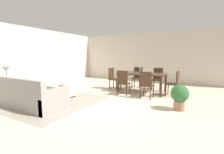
% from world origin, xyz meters
% --- Properties ---
extents(ground_plane, '(10.80, 10.80, 0.00)m').
position_xyz_m(ground_plane, '(0.00, 0.00, 0.00)').
color(ground_plane, beige).
extents(wall_back, '(9.00, 0.12, 2.70)m').
position_xyz_m(wall_back, '(0.00, 5.00, 1.35)').
color(wall_back, beige).
rests_on(wall_back, ground_plane).
extents(wall_left, '(0.12, 11.00, 2.70)m').
position_xyz_m(wall_left, '(-4.50, 0.50, 1.35)').
color(wall_left, beige).
rests_on(wall_left, ground_plane).
extents(area_rug, '(3.00, 2.80, 0.01)m').
position_xyz_m(area_rug, '(-1.98, -0.44, 0.00)').
color(area_rug, gray).
rests_on(area_rug, ground_plane).
extents(couch, '(2.16, 0.93, 0.86)m').
position_xyz_m(couch, '(-1.98, -1.06, 0.29)').
color(couch, gray).
rests_on(couch, ground_plane).
extents(ottoman_table, '(0.91, 0.56, 0.40)m').
position_xyz_m(ottoman_table, '(-1.98, 0.14, 0.23)').
color(ottoman_table, silver).
rests_on(ottoman_table, ground_plane).
extents(side_table, '(0.40, 0.40, 0.57)m').
position_xyz_m(side_table, '(-3.35, -0.93, 0.45)').
color(side_table, olive).
rests_on(side_table, ground_plane).
extents(table_lamp, '(0.26, 0.26, 0.53)m').
position_xyz_m(table_lamp, '(-3.35, -0.93, 0.98)').
color(table_lamp, brown).
rests_on(table_lamp, side_table).
extents(dining_table, '(1.80, 0.99, 0.76)m').
position_xyz_m(dining_table, '(0.26, 2.22, 0.68)').
color(dining_table, '#422B1C').
rests_on(dining_table, ground_plane).
extents(dining_chair_near_left, '(0.43, 0.43, 0.92)m').
position_xyz_m(dining_chair_near_left, '(-0.16, 1.37, 0.52)').
color(dining_chair_near_left, '#422B1C').
rests_on(dining_chair_near_left, ground_plane).
extents(dining_chair_near_right, '(0.42, 0.42, 0.92)m').
position_xyz_m(dining_chair_near_right, '(0.70, 1.39, 0.52)').
color(dining_chair_near_right, '#422B1C').
rests_on(dining_chair_near_right, ground_plane).
extents(dining_chair_far_left, '(0.41, 0.41, 0.92)m').
position_xyz_m(dining_chair_far_left, '(-0.22, 3.06, 0.52)').
color(dining_chair_far_left, '#422B1C').
rests_on(dining_chair_far_left, ground_plane).
extents(dining_chair_far_right, '(0.40, 0.40, 0.92)m').
position_xyz_m(dining_chair_far_right, '(0.68, 3.07, 0.52)').
color(dining_chair_far_right, '#422B1C').
rests_on(dining_chair_far_right, ground_plane).
extents(dining_chair_head_east, '(0.43, 0.43, 0.92)m').
position_xyz_m(dining_chair_head_east, '(1.49, 2.19, 0.52)').
color(dining_chair_head_east, '#422B1C').
rests_on(dining_chair_head_east, ground_plane).
extents(dining_chair_head_west, '(0.42, 0.42, 0.92)m').
position_xyz_m(dining_chair_head_west, '(-1.02, 2.19, 0.52)').
color(dining_chair_head_west, '#422B1C').
rests_on(dining_chair_head_west, ground_plane).
extents(vase_centerpiece, '(0.08, 0.08, 0.24)m').
position_xyz_m(vase_centerpiece, '(0.20, 2.19, 0.88)').
color(vase_centerpiece, slate).
rests_on(vase_centerpiece, dining_table).
extents(book_on_ottoman, '(0.28, 0.22, 0.03)m').
position_xyz_m(book_on_ottoman, '(-1.83, 0.10, 0.42)').
color(book_on_ottoman, maroon).
rests_on(book_on_ottoman, ottoman_table).
extents(potted_plant, '(0.47, 0.47, 0.69)m').
position_xyz_m(potted_plant, '(1.82, 0.67, 0.40)').
color(potted_plant, '#996B4C').
rests_on(potted_plant, ground_plane).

